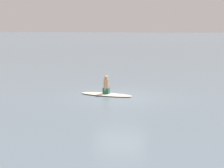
% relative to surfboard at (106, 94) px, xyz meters
% --- Properties ---
extents(ground_plane, '(400.00, 400.00, 0.00)m').
position_rel_surfboard_xyz_m(ground_plane, '(0.81, -0.37, -0.04)').
color(ground_plane, slate).
extents(surfboard, '(2.87, 1.16, 0.09)m').
position_rel_surfboard_xyz_m(surfboard, '(0.00, 0.00, 0.00)').
color(surfboard, silver).
rests_on(surfboard, ground).
extents(person_paddler, '(0.35, 0.42, 0.95)m').
position_rel_surfboard_xyz_m(person_paddler, '(-0.00, 0.00, 0.48)').
color(person_paddler, '#26664C').
rests_on(person_paddler, surfboard).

